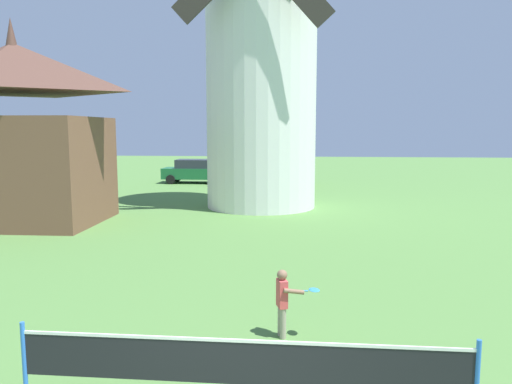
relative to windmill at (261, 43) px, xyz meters
The scene contains 6 objects.
windmill is the anchor object (origin of this frame).
tennis_net 17.98m from the windmill, 86.06° to the right, with size 5.71×0.06×1.10m.
player_far 15.84m from the windmill, 83.68° to the right, with size 0.78×0.39×1.19m.
parked_car_green 12.70m from the windmill, 118.83° to the left, with size 4.06×1.88×1.56m.
parked_car_mustard 11.22m from the windmill, 90.69° to the left, with size 4.49×2.35×1.56m.
chapel 10.79m from the windmill, 151.45° to the right, with size 6.40×4.76×7.60m.
Camera 1 is at (0.75, -4.11, 3.56)m, focal length 34.50 mm.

